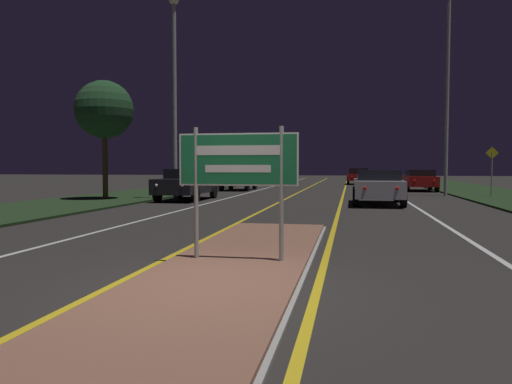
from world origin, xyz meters
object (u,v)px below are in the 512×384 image
Objects in this scene: highway_sign at (238,166)px; streetlight_left_near at (175,78)px; car_receding_2 at (358,176)px; car_receding_0 at (378,186)px; streetlight_right_near at (448,63)px; warning_sign at (492,167)px; car_approaching_0 at (187,183)px; car_approaching_1 at (239,179)px; car_receding_1 at (419,179)px.

streetlight_left_near is at bearing 113.64° from highway_sign.
highway_sign is 0.48× the size of car_receding_2.
car_receding_0 is 23.30m from car_receding_2.
streetlight_right_near is 5.89m from warning_sign.
warning_sign is at bearing -71.02° from car_receding_2.
warning_sign is (8.54, 18.66, -0.02)m from highway_sign.
car_receding_2 is (-0.46, 23.30, -0.01)m from car_receding_0.
car_receding_0 is (2.82, 13.34, -0.80)m from highway_sign.
car_approaching_0 is 1.92× the size of warning_sign.
warning_sign is (14.30, 4.05, 0.77)m from car_approaching_0.
streetlight_left_near is 3.78× the size of warning_sign.
streetlight_left_near is 2.02× the size of car_receding_0.
car_approaching_0 is at bearing 61.63° from streetlight_left_near.
car_approaching_0 is at bearing -110.24° from car_receding_2.
car_approaching_1 is (-12.16, 4.23, -6.18)m from streetlight_right_near.
car_receding_0 is 0.98× the size of car_approaching_0.
car_receding_1 is at bearing 42.92° from car_approaching_0.
warning_sign reaches higher than car_receding_2.
car_receding_1 is 0.94× the size of car_approaching_0.
streetlight_left_near is 15.90m from warning_sign.
streetlight_left_near is 11.46m from car_approaching_1.
car_receding_0 is (8.93, -0.62, -4.77)m from streetlight_left_near.
streetlight_left_near is 2.23× the size of car_approaching_1.
highway_sign is 0.45× the size of car_approaching_0.
streetlight_right_near reaches higher than warning_sign.
highway_sign is 13.66m from car_receding_0.
car_approaching_1 is (-5.50, 24.35, -0.82)m from highway_sign.
car_approaching_0 reaches higher than car_receding_1.
car_receding_2 is at bearing 91.13° from car_receding_0.
car_receding_0 is 12.66m from car_receding_1.
streetlight_right_near reaches higher than car_receding_0.
highway_sign is 26.30m from car_receding_1.
car_receding_1 is 1.07× the size of car_approaching_1.
highway_sign is at bearing -93.68° from car_receding_2.
car_receding_0 is (-3.84, -6.78, -6.16)m from streetlight_right_near.
warning_sign is at bearing 15.81° from car_approaching_0.
streetlight_left_near reaches higher than car_receding_2.
streetlight_right_near is at bearing 142.31° from warning_sign.
warning_sign is at bearing 65.41° from highway_sign.
streetlight_left_near is 24.67m from car_receding_2.
streetlight_left_near is 2.13× the size of car_receding_2.
streetlight_right_near is 14.28m from car_approaching_1.
car_approaching_1 is at bearing -173.91° from car_receding_1.
warning_sign reaches higher than car_approaching_1.
car_approaching_0 is (0.35, 0.65, -4.77)m from streetlight_left_near.
streetlight_right_near is 8.29m from car_receding_1.
car_approaching_0 reaches higher than car_approaching_1.
car_receding_1 is 11.61m from car_approaching_1.
car_approaching_0 is at bearing -91.51° from car_approaching_1.
car_receding_0 is at bearing -137.07° from warning_sign.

